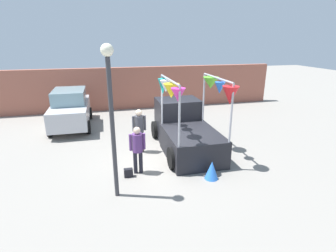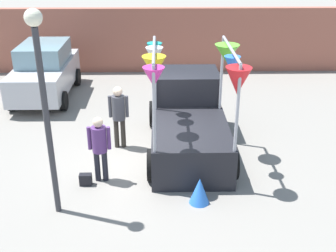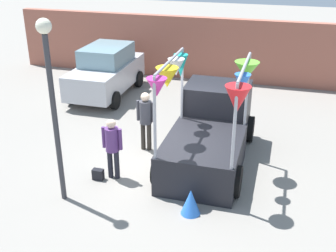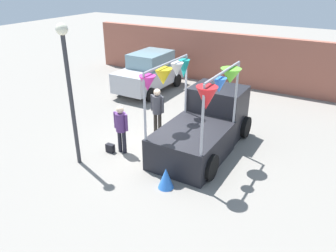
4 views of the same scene
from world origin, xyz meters
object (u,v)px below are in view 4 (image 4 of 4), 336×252
Objects in this scene: vendor_truck at (205,122)px; person_vendor at (157,107)px; person_customer at (121,125)px; street_lamp at (68,78)px; handbag at (110,148)px; folded_kite_bundle_azure at (166,178)px; parked_car at (150,72)px.

vendor_truck reaches higher than person_vendor.
vendor_truck is 2.40× the size of person_vendor.
person_customer is 0.39× the size of street_lamp.
vendor_truck is at bearing 39.28° from person_customer.
handbag is 0.47× the size of folded_kite_bundle_azure.
person_customer is at bearing -140.72° from vendor_truck.
street_lamp is (-0.42, -0.98, 2.56)m from handbag.
folded_kite_bundle_azure is at bearing 4.32° from street_lamp.
folded_kite_bundle_azure is (0.09, -2.70, -0.59)m from vendor_truck.
person_customer is at bearing 56.83° from street_lamp.
street_lamp is (1.84, -6.82, 1.76)m from parked_car.
person_customer reaches higher than folded_kite_bundle_azure.
parked_car is 0.96× the size of street_lamp.
person_vendor is 3.36m from folded_kite_bundle_azure.
person_vendor is at bearing -53.63° from parked_car.
parked_car is 2.31× the size of person_vendor.
handbag is 0.07× the size of street_lamp.
vendor_truck reaches higher than parked_car.
handbag is (-0.35, -0.20, -0.83)m from person_customer.
parked_car is at bearing 111.17° from handbag.
person_customer is 2.23m from street_lamp.
parked_car is at bearing 126.21° from folded_kite_bundle_azure.
parked_car is at bearing 114.85° from person_customer.
street_lamp is at bearing -113.31° from handbag.
street_lamp is (-1.07, -2.87, 1.65)m from person_vendor.
person_vendor is 2.20m from handbag.
parked_car is 2.48× the size of person_customer.
person_vendor reaches higher than folded_kite_bundle_azure.
parked_car is 7.28m from street_lamp.
street_lamp is 6.95× the size of folded_kite_bundle_azure.
folded_kite_bundle_azure is at bearing -16.45° from handbag.
person_vendor is at bearing 71.12° from handbag.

